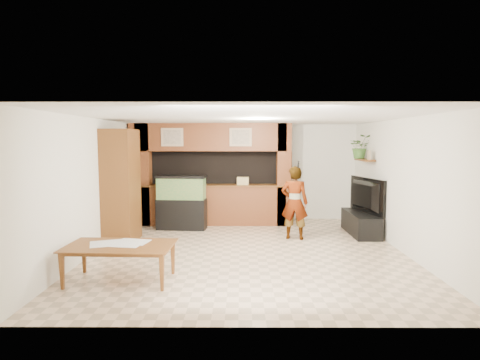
{
  "coord_description": "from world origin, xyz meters",
  "views": [
    {
      "loc": [
        -0.13,
        -7.74,
        2.18
      ],
      "look_at": [
        -0.16,
        0.6,
        1.35
      ],
      "focal_mm": 30.0,
      "sensor_mm": 36.0,
      "label": 1
    }
  ],
  "objects_px": {
    "aquarium": "(182,203)",
    "person": "(295,203)",
    "television": "(362,195)",
    "dining_table": "(120,264)",
    "pantry_cabinet": "(121,186)"
  },
  "relations": [
    {
      "from": "aquarium",
      "to": "television",
      "type": "relative_size",
      "value": 0.94
    },
    {
      "from": "aquarium",
      "to": "dining_table",
      "type": "height_order",
      "value": "aquarium"
    },
    {
      "from": "pantry_cabinet",
      "to": "person",
      "type": "distance_m",
      "value": 3.77
    },
    {
      "from": "aquarium",
      "to": "person",
      "type": "xyz_separation_m",
      "value": [
        2.63,
        -0.98,
        0.16
      ]
    },
    {
      "from": "pantry_cabinet",
      "to": "aquarium",
      "type": "xyz_separation_m",
      "value": [
        1.11,
        1.2,
        -0.56
      ]
    },
    {
      "from": "aquarium",
      "to": "dining_table",
      "type": "relative_size",
      "value": 0.81
    },
    {
      "from": "television",
      "to": "dining_table",
      "type": "height_order",
      "value": "television"
    },
    {
      "from": "pantry_cabinet",
      "to": "dining_table",
      "type": "bearing_deg",
      "value": -74.37
    },
    {
      "from": "aquarium",
      "to": "dining_table",
      "type": "xyz_separation_m",
      "value": [
        -0.41,
        -3.7,
        -0.36
      ]
    },
    {
      "from": "television",
      "to": "person",
      "type": "bearing_deg",
      "value": 93.03
    },
    {
      "from": "television",
      "to": "dining_table",
      "type": "distance_m",
      "value": 5.68
    },
    {
      "from": "person",
      "to": "dining_table",
      "type": "xyz_separation_m",
      "value": [
        -3.04,
        -2.73,
        -0.52
      ]
    },
    {
      "from": "pantry_cabinet",
      "to": "dining_table",
      "type": "distance_m",
      "value": 2.75
    },
    {
      "from": "aquarium",
      "to": "television",
      "type": "distance_m",
      "value": 4.28
    },
    {
      "from": "pantry_cabinet",
      "to": "person",
      "type": "bearing_deg",
      "value": 3.47
    }
  ]
}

